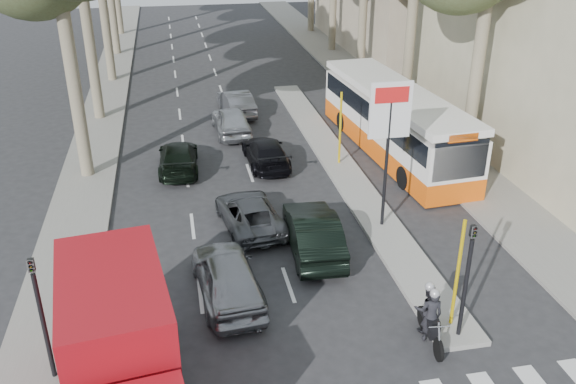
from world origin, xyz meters
name	(u,v)px	position (x,y,z in m)	size (l,w,h in m)	color
ground	(332,319)	(0.00, 0.00, 0.00)	(120.00, 120.00, 0.00)	#28282B
sidewalk_right	(360,79)	(8.60, 25.00, 0.06)	(3.20, 70.00, 0.12)	gray
median_left	(111,80)	(-8.00, 28.00, 0.06)	(2.40, 64.00, 0.12)	gray
traffic_island	(339,164)	(3.25, 11.00, 0.08)	(1.50, 26.00, 0.16)	gray
billboard	(388,135)	(3.25, 5.00, 3.70)	(1.50, 12.10, 5.60)	yellow
traffic_light_island	(469,263)	(3.25, -1.50, 2.49)	(0.16, 0.41, 3.60)	black
traffic_light_left	(38,299)	(-7.60, -1.00, 2.49)	(0.16, 0.41, 3.60)	black
silver_hatchback	(228,276)	(-2.85, 1.70, 0.76)	(1.79, 4.45, 1.51)	#95969C
dark_hatchback	(313,232)	(0.35, 3.89, 0.75)	(1.58, 4.54, 1.50)	black
queue_car_a	(249,213)	(-1.59, 6.00, 0.59)	(1.95, 4.23, 1.18)	#484B50
queue_car_b	(266,152)	(-0.03, 11.75, 0.62)	(1.73, 4.27, 1.24)	black
queue_car_c	(231,121)	(-1.13, 16.17, 0.73)	(1.72, 4.29, 1.46)	#A6A8AE
queue_car_d	(236,102)	(-0.50, 19.38, 0.69)	(1.45, 4.17, 1.37)	#505258
queue_car_e	(178,158)	(-4.00, 11.91, 0.62)	(1.73, 4.26, 1.24)	black
red_truck	(119,348)	(-5.74, -2.29, 1.77)	(3.15, 6.51, 3.34)	black
city_bus	(394,119)	(6.20, 12.09, 1.68)	(3.60, 12.29, 3.19)	#F25B0D
motorcycle	(429,314)	(2.42, -1.26, 0.80)	(0.77, 2.06, 1.75)	black
pedestrian_near	(451,133)	(8.86, 11.41, 1.03)	(1.07, 0.52, 1.83)	#3B2C43
pedestrian_far	(455,149)	(8.13, 9.46, 1.06)	(1.21, 0.54, 1.87)	brown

